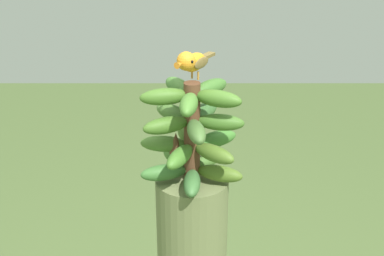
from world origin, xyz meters
The scene contains 2 objects.
banana_bunch centered at (0.00, 0.00, 1.20)m, with size 0.28×0.28×0.28m.
perched_bird centered at (0.00, 0.02, 1.38)m, with size 0.11×0.16×0.08m.
Camera 1 is at (-0.00, -1.23, 1.74)m, focal length 48.39 mm.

